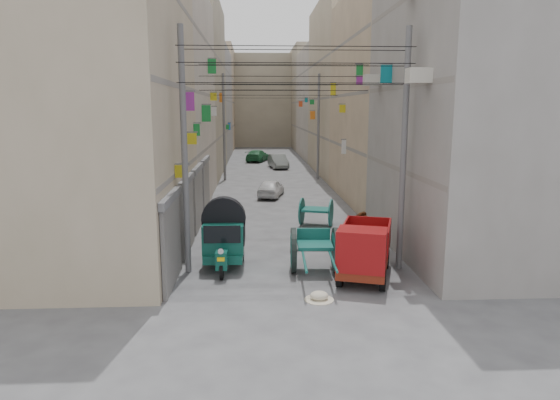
{
  "coord_description": "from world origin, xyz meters",
  "views": [
    {
      "loc": [
        -1.36,
        -10.27,
        5.42
      ],
      "look_at": [
        -0.48,
        6.5,
        2.33
      ],
      "focal_mm": 32.0,
      "sensor_mm": 36.0,
      "label": 1
    }
  ],
  "objects": [
    {
      "name": "distant_car_grey",
      "position": [
        0.87,
        35.49,
        0.64
      ],
      "size": [
        1.89,
        4.02,
        1.28
      ],
      "primitive_type": "imported",
      "rotation": [
        0.0,
        0.0,
        0.14
      ],
      "color": "slate",
      "rests_on": "ground"
    },
    {
      "name": "auto_rickshaw",
      "position": [
        -2.41,
        6.49,
        1.1
      ],
      "size": [
        1.54,
        2.66,
        1.87
      ],
      "rotation": [
        0.0,
        0.0,
        -0.01
      ],
      "color": "black",
      "rests_on": "ground"
    },
    {
      "name": "distant_car_white",
      "position": [
        -0.32,
        20.27,
        0.55
      ],
      "size": [
        1.98,
        3.45,
        1.11
      ],
      "primitive_type": "imported",
      "rotation": [
        0.0,
        0.0,
        2.92
      ],
      "color": "silver",
      "rests_on": "ground"
    },
    {
      "name": "feed_sack",
      "position": [
        0.48,
        3.23,
        0.13
      ],
      "size": [
        0.53,
        0.42,
        0.26
      ],
      "primitive_type": "ellipsoid",
      "color": "beige",
      "rests_on": "ground"
    },
    {
      "name": "tonga_cart",
      "position": [
        0.64,
        5.7,
        0.79
      ],
      "size": [
        1.65,
        3.41,
        1.52
      ],
      "rotation": [
        0.0,
        0.0,
        -0.04
      ],
      "color": "black",
      "rests_on": "ground"
    },
    {
      "name": "distant_car_green",
      "position": [
        -0.99,
        41.57,
        0.61
      ],
      "size": [
        2.76,
        4.47,
        1.21
      ],
      "primitive_type": "imported",
      "rotation": [
        0.0,
        0.0,
        2.87
      ],
      "color": "#22653A",
      "rests_on": "ground"
    },
    {
      "name": "shutters_left",
      "position": [
        -3.92,
        10.38,
        1.49
      ],
      "size": [
        0.18,
        14.4,
        2.88
      ],
      "color": "#525257",
      "rests_on": "ground"
    },
    {
      "name": "second_cart",
      "position": [
        1.54,
        12.47,
        0.69
      ],
      "size": [
        1.77,
        1.66,
        1.29
      ],
      "rotation": [
        0.0,
        0.0,
        -0.3
      ],
      "color": "#13554D",
      "rests_on": "ground"
    },
    {
      "name": "end_cap_building",
      "position": [
        0.0,
        66.0,
        6.5
      ],
      "size": [
        22.0,
        10.0,
        13.0
      ],
      "primitive_type": "cube",
      "color": "#9D937C",
      "rests_on": "ground"
    },
    {
      "name": "horse",
      "position": [
        2.19,
        6.7,
        0.86
      ],
      "size": [
        1.57,
        2.24,
        1.73
      ],
      "primitive_type": "imported",
      "rotation": [
        0.0,
        0.0,
        2.79
      ],
      "color": "maroon",
      "rests_on": "ground"
    },
    {
      "name": "signboards",
      "position": [
        -0.01,
        21.66,
        3.43
      ],
      "size": [
        8.22,
        40.52,
        5.67
      ],
      "color": "#167E32",
      "rests_on": "ground"
    },
    {
      "name": "overhead_cables",
      "position": [
        0.0,
        14.4,
        6.77
      ],
      "size": [
        7.4,
        22.52,
        1.12
      ],
      "color": "black",
      "rests_on": "ground"
    },
    {
      "name": "utility_poles",
      "position": [
        0.0,
        17.0,
        4.0
      ],
      "size": [
        7.4,
        22.2,
        8.0
      ],
      "color": "#5E5D60",
      "rests_on": "ground"
    },
    {
      "name": "building_row_left",
      "position": [
        -8.0,
        34.13,
        6.46
      ],
      "size": [
        8.0,
        62.0,
        14.0
      ],
      "color": "tan",
      "rests_on": "ground"
    },
    {
      "name": "ground",
      "position": [
        0.0,
        0.0,
        0.0
      ],
      "size": [
        140.0,
        140.0,
        0.0
      ],
      "primitive_type": "plane",
      "color": "#48484B",
      "rests_on": "ground"
    },
    {
      "name": "building_row_right",
      "position": [
        8.0,
        34.13,
        6.46
      ],
      "size": [
        8.0,
        62.0,
        14.0
      ],
      "color": "gray",
      "rests_on": "ground"
    },
    {
      "name": "mini_truck",
      "position": [
        2.08,
        4.76,
        0.9
      ],
      "size": [
        2.41,
        3.62,
        1.87
      ],
      "rotation": [
        0.0,
        0.0,
        -0.3
      ],
      "color": "black",
      "rests_on": "ground"
    },
    {
      "name": "ac_units",
      "position": [
        3.65,
        7.67,
        7.43
      ],
      "size": [
        0.7,
        6.55,
        3.35
      ],
      "color": "beige",
      "rests_on": "ground"
    }
  ]
}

